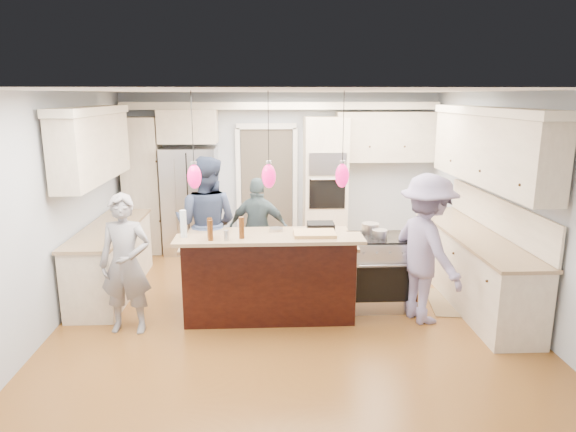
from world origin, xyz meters
name	(u,v)px	position (x,y,z in m)	size (l,w,h in m)	color
ground_plane	(289,311)	(0.00, 0.00, 0.00)	(6.00, 6.00, 0.00)	#946228
room_shell	(289,168)	(0.00, 0.00, 1.82)	(5.54, 6.04, 2.72)	#B2BCC6
refrigerator	(191,200)	(-1.55, 2.64, 0.90)	(0.90, 0.70, 1.80)	#B7B7BC
oven_column	(325,185)	(0.75, 2.67, 1.15)	(0.72, 0.69, 2.30)	beige
back_upper_cabinets	(238,154)	(-0.75, 2.76, 1.67)	(5.30, 0.61, 2.54)	beige
right_counter_run	(477,222)	(2.44, 0.30, 1.06)	(0.64, 3.10, 2.51)	beige
left_cabinets	(105,217)	(-2.44, 0.80, 1.06)	(0.64, 2.30, 2.51)	beige
kitchen_island	(270,273)	(-0.25, 0.07, 0.49)	(2.10, 1.46, 1.12)	black
island_range	(379,271)	(1.16, 0.15, 0.46)	(0.82, 0.71, 0.92)	#B7B7BC
pendant_lights	(269,176)	(-0.25, -0.51, 1.80)	(1.75, 0.15, 1.03)	black
person_bar_end	(126,264)	(-1.87, -0.45, 0.80)	(0.59, 0.38, 1.61)	gray
person_far_left	(206,224)	(-1.10, 0.85, 0.93)	(0.91, 0.71, 1.86)	navy
person_far_right	(259,229)	(-0.39, 1.22, 0.75)	(0.88, 0.37, 1.51)	#44595F
person_range_side	(427,249)	(1.60, -0.32, 0.89)	(1.15, 0.66, 1.78)	gray
floor_rug	(454,302)	(2.18, 0.15, 0.01)	(0.65, 0.95, 0.01)	#91754F
water_bottle	(183,224)	(-1.20, -0.49, 1.27)	(0.07, 0.07, 0.31)	silver
beer_bottle_a	(210,228)	(-0.90, -0.55, 1.23)	(0.06, 0.06, 0.23)	#4C270D
beer_bottle_b	(210,230)	(-0.89, -0.63, 1.23)	(0.06, 0.06, 0.23)	#4C270D
beer_bottle_c	(242,228)	(-0.55, -0.56, 1.24)	(0.06, 0.06, 0.24)	#4C270D
drink_can	(226,235)	(-0.71, -0.64, 1.18)	(0.06, 0.06, 0.11)	#B7B7BC
cutting_board	(315,233)	(0.26, -0.47, 1.14)	(0.47, 0.33, 0.04)	tan
pot_large	(370,228)	(1.06, 0.32, 0.98)	(0.22, 0.22, 0.13)	#B7B7BC
pot_small	(380,234)	(1.13, 0.11, 0.97)	(0.19, 0.19, 0.10)	#B7B7BC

